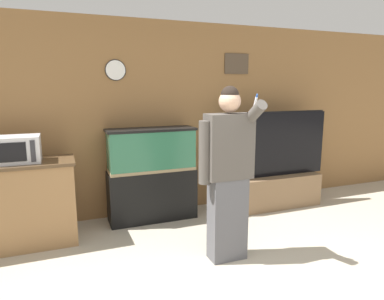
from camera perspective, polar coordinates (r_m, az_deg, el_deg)
name	(u,v)px	position (r m, az deg, el deg)	size (l,w,h in m)	color
wall_back_paneled	(172,119)	(4.77, -3.41, 5.24)	(10.00, 0.08, 2.60)	olive
counter_island	(13,205)	(4.24, -27.71, -8.09)	(1.33, 0.57, 0.95)	olive
microwave	(16,149)	(4.07, -27.23, 0.10)	(0.48, 0.35, 0.28)	silver
aquarium_on_stand	(152,175)	(4.51, -6.72, -4.08)	(1.14, 0.39, 1.22)	black
tv_on_stand	(276,179)	(5.15, 13.79, -4.78)	(1.60, 0.40, 1.40)	brown
person_standing	(228,172)	(3.39, 5.96, -3.70)	(0.55, 0.42, 1.75)	#515156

